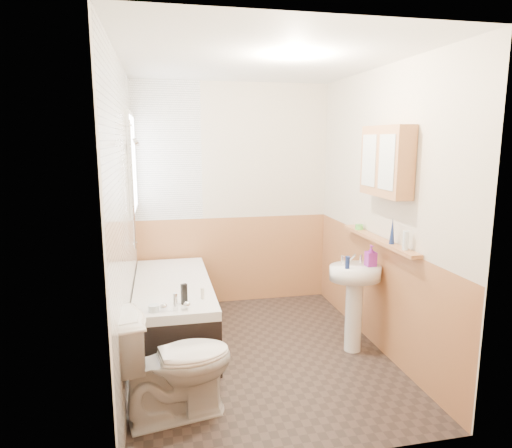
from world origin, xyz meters
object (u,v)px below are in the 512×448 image
object	(u,v)px
bathtub	(173,309)
medicine_cabinet	(386,161)
sink	(355,291)
pine_shelf	(378,240)
toilet	(175,363)

from	to	relation	value
bathtub	medicine_cabinet	bearing A→B (deg)	-22.45
bathtub	sink	world-z (taller)	sink
sink	pine_shelf	xyz separation A→B (m)	(0.20, -0.00, 0.45)
bathtub	toilet	xyz separation A→B (m)	(-0.03, -1.27, 0.10)
toilet	sink	world-z (taller)	sink
sink	pine_shelf	world-z (taller)	pine_shelf
pine_shelf	medicine_cabinet	world-z (taller)	medicine_cabinet
toilet	medicine_cabinet	world-z (taller)	medicine_cabinet
sink	medicine_cabinet	bearing A→B (deg)	-26.08
sink	pine_shelf	size ratio (longest dim) A/B	0.71
bathtub	sink	xyz separation A→B (m)	(1.57, -0.59, 0.27)
sink	toilet	bearing A→B (deg)	-146.36
bathtub	medicine_cabinet	distance (m)	2.35
sink	bathtub	bearing A→B (deg)	170.08
toilet	sink	distance (m)	1.75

